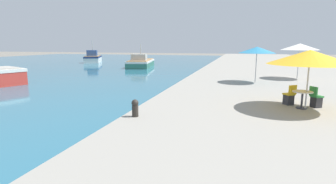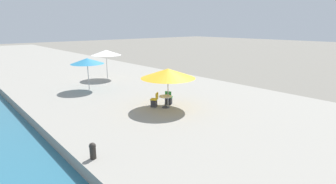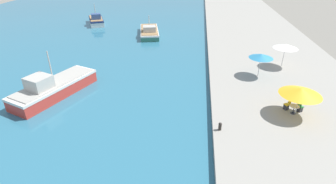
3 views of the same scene
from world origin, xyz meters
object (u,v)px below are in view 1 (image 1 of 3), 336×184
(cafe_umbrella_striped, at_px, (300,47))
(cafe_chair_right, at_px, (289,98))
(fishing_boat_mid, at_px, (141,62))
(mooring_bollard, at_px, (135,107))
(cafe_chair_left, at_px, (316,100))
(cafe_umbrella_pink, at_px, (310,57))
(cafe_umbrella_white, at_px, (257,50))
(cafe_table, at_px, (302,96))
(fishing_boat_far, at_px, (93,58))

(cafe_umbrella_striped, xyz_separation_m, cafe_chair_right, (-2.20, -10.08, -2.16))
(fishing_boat_mid, xyz_separation_m, cafe_umbrella_striped, (18.37, -13.18, 2.38))
(fishing_boat_mid, bearing_deg, mooring_bollard, -80.73)
(fishing_boat_mid, height_order, cafe_chair_left, fishing_boat_mid)
(cafe_umbrella_pink, xyz_separation_m, cafe_umbrella_white, (-1.64, 7.66, 0.12))
(cafe_chair_left, distance_m, mooring_bollard, 7.71)
(cafe_umbrella_striped, bearing_deg, fishing_boat_mid, 144.35)
(cafe_chair_right, bearing_deg, mooring_bollard, 177.87)
(fishing_boat_mid, height_order, mooring_bollard, fishing_boat_mid)
(cafe_table, height_order, cafe_chair_left, cafe_chair_left)
(fishing_boat_far, bearing_deg, cafe_chair_right, -71.16)
(cafe_umbrella_pink, distance_m, mooring_bollard, 7.29)
(fishing_boat_far, xyz_separation_m, cafe_table, (28.35, -30.35, 0.32))
(cafe_chair_left, bearing_deg, cafe_table, -90.00)
(fishing_boat_mid, distance_m, cafe_umbrella_pink, 29.27)
(mooring_bollard, bearing_deg, cafe_umbrella_pink, 24.74)
(mooring_bollard, bearing_deg, cafe_umbrella_striped, 59.52)
(cafe_umbrella_pink, relative_size, mooring_bollard, 5.08)
(cafe_umbrella_pink, bearing_deg, fishing_boat_far, 133.08)
(cafe_umbrella_pink, xyz_separation_m, cafe_umbrella_striped, (1.67, 10.78, 0.32))
(fishing_boat_far, distance_m, cafe_umbrella_striped, 36.07)
(cafe_umbrella_pink, bearing_deg, mooring_bollard, -155.26)
(cafe_umbrella_white, relative_size, cafe_umbrella_striped, 0.91)
(cafe_umbrella_white, distance_m, cafe_chair_left, 7.75)
(cafe_umbrella_striped, distance_m, cafe_chair_right, 10.54)
(cafe_umbrella_white, relative_size, cafe_table, 3.19)
(cafe_umbrella_pink, height_order, cafe_chair_right, cafe_umbrella_pink)
(cafe_umbrella_striped, relative_size, cafe_table, 3.52)
(cafe_chair_right, height_order, mooring_bollard, cafe_chair_right)
(cafe_umbrella_pink, relative_size, cafe_chair_left, 3.65)
(cafe_umbrella_white, height_order, cafe_umbrella_striped, cafe_umbrella_striped)
(cafe_chair_left, xyz_separation_m, mooring_bollard, (-6.91, -3.43, 0.02))
(cafe_umbrella_white, xyz_separation_m, cafe_chair_right, (1.11, -6.96, -1.96))
(fishing_boat_far, height_order, cafe_chair_right, fishing_boat_far)
(cafe_umbrella_striped, relative_size, mooring_bollard, 4.31)
(fishing_boat_mid, height_order, fishing_boat_far, fishing_boat_far)
(fishing_boat_mid, bearing_deg, cafe_umbrella_striped, -47.31)
(fishing_boat_far, bearing_deg, mooring_bollard, -80.93)
(cafe_table, distance_m, cafe_chair_left, 0.75)
(cafe_chair_left, bearing_deg, fishing_boat_far, -167.04)
(cafe_umbrella_white, height_order, cafe_table, cafe_umbrella_white)
(fishing_boat_mid, relative_size, fishing_boat_far, 1.26)
(cafe_umbrella_pink, bearing_deg, cafe_chair_left, 43.67)
(cafe_umbrella_pink, bearing_deg, cafe_umbrella_striped, 81.20)
(cafe_umbrella_white, bearing_deg, mooring_bollard, -114.22)
(fishing_boat_mid, xyz_separation_m, cafe_table, (16.58, -23.85, 0.43))
(cafe_umbrella_striped, xyz_separation_m, cafe_chair_left, (-1.17, -10.30, -2.16))
(cafe_umbrella_pink, relative_size, cafe_table, 4.16)
(cafe_chair_left, bearing_deg, cafe_umbrella_white, 165.47)
(cafe_table, bearing_deg, cafe_umbrella_white, 101.33)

